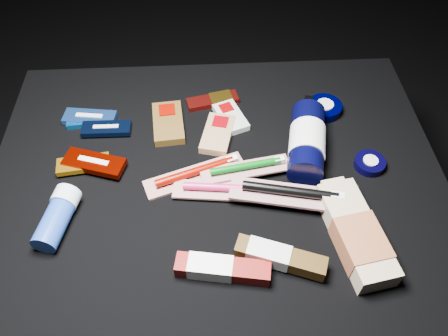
{
  "coord_description": "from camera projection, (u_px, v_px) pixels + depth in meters",
  "views": [
    {
      "loc": [
        -0.02,
        -0.57,
        1.14
      ],
      "look_at": [
        0.01,
        0.01,
        0.42
      ],
      "focal_mm": 35.0,
      "sensor_mm": 36.0,
      "label": 1
    }
  ],
  "objects": [
    {
      "name": "ground",
      "position": [
        219.0,
        263.0,
        1.25
      ],
      "size": [
        3.0,
        3.0,
        0.0
      ],
      "primitive_type": "plane",
      "color": "black",
      "rests_on": "ground"
    },
    {
      "name": "cloth_table",
      "position": [
        218.0,
        227.0,
        1.09
      ],
      "size": [
        0.98,
        0.78,
        0.4
      ],
      "primitive_type": "cube",
      "color": "black",
      "rests_on": "ground"
    },
    {
      "name": "luna_bar_0",
      "position": [
        90.0,
        120.0,
        1.04
      ],
      "size": [
        0.11,
        0.05,
        0.01
      ],
      "rotation": [
        0.0,
        0.0,
        0.11
      ],
      "color": "#0B59A3",
      "rests_on": "cloth_table"
    },
    {
      "name": "luna_bar_1",
      "position": [
        90.0,
        118.0,
        1.04
      ],
      "size": [
        0.13,
        0.06,
        0.02
      ],
      "rotation": [
        0.0,
        0.0,
        -0.14
      ],
      "color": "#2254AC",
      "rests_on": "cloth_table"
    },
    {
      "name": "luna_bar_2",
      "position": [
        106.0,
        129.0,
        1.01
      ],
      "size": [
        0.11,
        0.04,
        0.01
      ],
      "rotation": [
        0.0,
        0.0,
        -0.01
      ],
      "color": "black",
      "rests_on": "cloth_table"
    },
    {
      "name": "luna_bar_3",
      "position": [
        83.0,
        164.0,
        0.94
      ],
      "size": [
        0.12,
        0.06,
        0.01
      ],
      "rotation": [
        0.0,
        0.0,
        0.12
      ],
      "color": "orange",
      "rests_on": "cloth_table"
    },
    {
      "name": "luna_bar_4",
      "position": [
        94.0,
        163.0,
        0.94
      ],
      "size": [
        0.14,
        0.09,
        0.02
      ],
      "rotation": [
        0.0,
        0.0,
        -0.31
      ],
      "color": "#6A0900",
      "rests_on": "cloth_table"
    },
    {
      "name": "clif_bar_0",
      "position": [
        168.0,
        121.0,
        1.03
      ],
      "size": [
        0.08,
        0.13,
        0.02
      ],
      "rotation": [
        0.0,
        0.0,
        0.09
      ],
      "color": "#553B15",
      "rests_on": "cloth_table"
    },
    {
      "name": "clif_bar_1",
      "position": [
        230.0,
        116.0,
        1.04
      ],
      "size": [
        0.09,
        0.11,
        0.02
      ],
      "rotation": [
        0.0,
        0.0,
        0.36
      ],
      "color": "beige",
      "rests_on": "cloth_table"
    },
    {
      "name": "clif_bar_2",
      "position": [
        218.0,
        133.0,
        1.01
      ],
      "size": [
        0.09,
        0.13,
        0.02
      ],
      "rotation": [
        0.0,
        0.0,
        -0.25
      ],
      "color": "#AA8255",
      "rests_on": "cloth_table"
    },
    {
      "name": "power_bar",
      "position": [
        215.0,
        100.0,
        1.08
      ],
      "size": [
        0.13,
        0.07,
        0.02
      ],
      "rotation": [
        0.0,
        0.0,
        0.22
      ],
      "color": "maroon",
      "rests_on": "cloth_table"
    },
    {
      "name": "lotion_bottle",
      "position": [
        307.0,
        141.0,
        0.95
      ],
      "size": [
        0.11,
        0.25,
        0.08
      ],
      "rotation": [
        0.0,
        0.0,
        -0.21
      ],
      "color": "black",
      "rests_on": "cloth_table"
    },
    {
      "name": "cream_tin_upper",
      "position": [
        324.0,
        108.0,
        1.06
      ],
      "size": [
        0.08,
        0.08,
        0.03
      ],
      "rotation": [
        0.0,
        0.0,
        -0.34
      ],
      "color": "black",
      "rests_on": "cloth_table"
    },
    {
      "name": "cream_tin_lower",
      "position": [
        370.0,
        163.0,
        0.95
      ],
      "size": [
        0.07,
        0.07,
        0.02
      ],
      "rotation": [
        0.0,
        0.0,
        -0.01
      ],
      "color": "black",
      "rests_on": "cloth_table"
    },
    {
      "name": "bodywash_bottle",
      "position": [
        356.0,
        235.0,
        0.82
      ],
      "size": [
        0.11,
        0.24,
        0.05
      ],
      "rotation": [
        0.0,
        0.0,
        0.18
      ],
      "color": "#CBAE8C",
      "rests_on": "cloth_table"
    },
    {
      "name": "deodorant_stick",
      "position": [
        57.0,
        217.0,
        0.84
      ],
      "size": [
        0.08,
        0.14,
        0.05
      ],
      "rotation": [
        0.0,
        0.0,
        -0.23
      ],
      "color": "#1D41A0",
      "rests_on": "cloth_table"
    },
    {
      "name": "toothbrush_pack_0",
      "position": [
        196.0,
        173.0,
        0.93
      ],
      "size": [
        0.23,
        0.12,
        0.02
      ],
      "rotation": [
        0.0,
        0.0,
        0.34
      ],
      "color": "beige",
      "rests_on": "cloth_table"
    },
    {
      "name": "toothbrush_pack_1",
      "position": [
        224.0,
        189.0,
        0.9
      ],
      "size": [
        0.21,
        0.07,
        0.02
      ],
      "rotation": [
        0.0,
        0.0,
        -0.11
      ],
      "color": "silver",
      "rests_on": "cloth_table"
    },
    {
      "name": "toothbrush_pack_2",
      "position": [
        247.0,
        168.0,
        0.92
      ],
      "size": [
        0.2,
        0.08,
        0.02
      ],
      "rotation": [
        0.0,
        0.0,
        0.17
      ],
      "color": "beige",
      "rests_on": "cloth_table"
    },
    {
      "name": "toothbrush_pack_3",
      "position": [
        291.0,
        193.0,
        0.87
      ],
      "size": [
        0.25,
        0.11,
        0.03
      ],
      "rotation": [
        0.0,
        0.0,
        -0.21
      ],
      "color": "beige",
      "rests_on": "cloth_table"
    },
    {
      "name": "toothpaste_carton_red",
      "position": [
        218.0,
        268.0,
        0.79
      ],
      "size": [
        0.17,
        0.07,
        0.03
      ],
      "rotation": [
        0.0,
        0.0,
        -0.17
      ],
      "color": "maroon",
      "rests_on": "cloth_table"
    },
    {
      "name": "toothpaste_carton_green",
      "position": [
        276.0,
        256.0,
        0.79
      ],
      "size": [
        0.17,
        0.09,
        0.03
      ],
      "rotation": [
        0.0,
        0.0,
        -0.36
      ],
      "color": "#3F290C",
      "rests_on": "cloth_table"
    }
  ]
}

